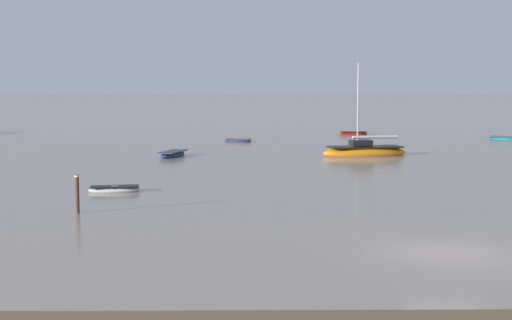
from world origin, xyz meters
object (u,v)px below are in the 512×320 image
(rowboat_moored_0, at_px, (115,190))
(rowboat_moored_1, at_px, (238,140))
(rowboat_moored_3, at_px, (353,134))
(rowboat_moored_5, at_px, (505,139))
(mooring_post_near, at_px, (77,195))
(rowboat_moored_2, at_px, (173,154))
(sailboat_moored_1, at_px, (365,152))

(rowboat_moored_0, relative_size, rowboat_moored_1, 0.97)
(rowboat_moored_0, xyz_separation_m, rowboat_moored_3, (19.72, 46.00, 0.02))
(rowboat_moored_5, distance_m, mooring_post_near, 56.32)
(rowboat_moored_2, relative_size, rowboat_moored_5, 1.19)
(rowboat_moored_0, bearing_deg, rowboat_moored_1, 70.70)
(rowboat_moored_3, xyz_separation_m, mooring_post_near, (-20.22, -52.84, 0.70))
(rowboat_moored_0, height_order, sailboat_moored_1, sailboat_moored_1)
(mooring_post_near, bearing_deg, rowboat_moored_5, 51.53)
(rowboat_moored_3, bearing_deg, rowboat_moored_0, 61.81)
(rowboat_moored_1, distance_m, sailboat_moored_1, 18.70)
(rowboat_moored_2, height_order, rowboat_moored_5, rowboat_moored_2)
(mooring_post_near, bearing_deg, rowboat_moored_3, 69.07)
(rowboat_moored_1, distance_m, rowboat_moored_5, 28.22)
(rowboat_moored_0, height_order, rowboat_moored_1, rowboat_moored_1)
(rowboat_moored_2, xyz_separation_m, mooring_post_near, (-1.69, -26.94, 0.67))
(rowboat_moored_0, xyz_separation_m, rowboat_moored_2, (1.19, 20.09, 0.05))
(rowboat_moored_3, relative_size, mooring_post_near, 1.73)
(sailboat_moored_1, bearing_deg, rowboat_moored_1, -66.34)
(sailboat_moored_1, height_order, rowboat_moored_3, sailboat_moored_1)
(rowboat_moored_0, xyz_separation_m, rowboat_moored_5, (34.54, 37.25, 0.03))
(sailboat_moored_1, distance_m, rowboat_moored_5, 24.17)
(rowboat_moored_0, bearing_deg, sailboat_moored_1, 41.08)
(rowboat_moored_1, xyz_separation_m, sailboat_moored_1, (10.70, -15.34, 0.22))
(rowboat_moored_5, relative_size, mooring_post_near, 1.79)
(rowboat_moored_1, height_order, rowboat_moored_5, rowboat_moored_5)
(mooring_post_near, bearing_deg, rowboat_moored_0, 85.88)
(rowboat_moored_1, height_order, sailboat_moored_1, sailboat_moored_1)
(rowboat_moored_1, bearing_deg, sailboat_moored_1, -35.28)
(rowboat_moored_5, bearing_deg, rowboat_moored_2, 68.80)
(rowboat_moored_0, relative_size, rowboat_moored_3, 0.87)
(rowboat_moored_0, bearing_deg, rowboat_moored_2, 77.33)
(rowboat_moored_1, xyz_separation_m, rowboat_moored_3, (13.37, 10.09, 0.02))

